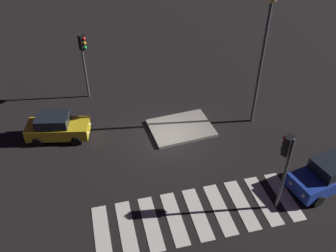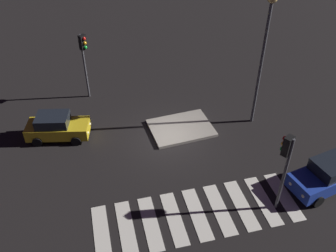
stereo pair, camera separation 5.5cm
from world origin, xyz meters
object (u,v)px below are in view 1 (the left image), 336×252
object	(u,v)px
traffic_light_west	(84,52)
street_lamp	(265,41)
car_blue	(328,175)
traffic_island	(181,128)
car_yellow	(57,127)
traffic_light_east	(286,156)

from	to	relation	value
traffic_light_west	street_lamp	distance (m)	11.37
car_blue	traffic_island	bearing A→B (deg)	-59.33
car_yellow	traffic_light_east	world-z (taller)	traffic_light_east
traffic_light_west	traffic_light_east	world-z (taller)	traffic_light_west
traffic_light_east	street_lamp	bearing A→B (deg)	-46.83
car_blue	traffic_light_west	xyz separation A→B (m)	(-11.10, 11.55, 2.67)
traffic_light_west	traffic_island	bearing A→B (deg)	10.13
car_blue	street_lamp	size ratio (longest dim) A/B	0.50
car_yellow	street_lamp	xyz separation A→B (m)	(12.05, -1.28, 4.73)
traffic_light_west	traffic_light_east	distance (m)	14.47
car_blue	traffic_light_east	size ratio (longest dim) A/B	0.95
traffic_island	street_lamp	bearing A→B (deg)	-3.13
car_yellow	traffic_light_east	distance (m)	13.19
traffic_island	car_yellow	bearing A→B (deg)	172.09
street_lamp	traffic_island	bearing A→B (deg)	176.87
traffic_island	traffic_light_west	size ratio (longest dim) A/B	0.86
car_blue	traffic_light_east	world-z (taller)	traffic_light_east
traffic_island	car_blue	size ratio (longest dim) A/B	0.97
traffic_light_east	car_yellow	bearing A→B (deg)	20.43
car_yellow	traffic_light_west	xyz separation A→B (m)	(2.21, 4.06, 2.72)
traffic_light_east	traffic_light_west	bearing A→B (deg)	2.07
street_lamp	car_yellow	bearing A→B (deg)	173.92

